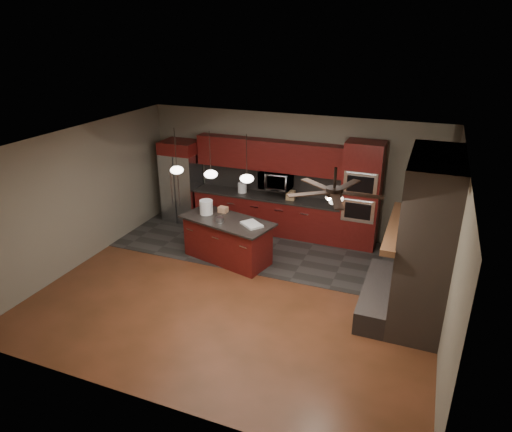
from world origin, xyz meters
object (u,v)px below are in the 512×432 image
at_px(counter_bucket, 242,188).
at_px(counter_box, 291,195).
at_px(refrigerator, 182,181).
at_px(kitchen_island, 227,240).
at_px(microwave, 276,180).
at_px(white_bucket, 206,207).
at_px(paint_can, 220,219).
at_px(oven_tower, 361,196).
at_px(cardboard_box, 223,210).
at_px(paint_tray, 252,224).

xyz_separation_m(counter_bucket, counter_box, (1.23, -0.05, -0.01)).
xyz_separation_m(refrigerator, kitchen_island, (1.99, -1.62, -0.55)).
bearing_deg(counter_box, microwave, 160.85).
relative_size(white_bucket, paint_can, 1.91).
bearing_deg(counter_bucket, white_bucket, -95.65).
bearing_deg(refrigerator, oven_tower, 0.96).
bearing_deg(cardboard_box, refrigerator, 148.46).
xyz_separation_m(microwave, counter_bucket, (-0.83, -0.05, -0.28)).
distance_m(refrigerator, counter_box, 2.83).
height_order(kitchen_island, paint_tray, paint_tray).
distance_m(microwave, kitchen_island, 1.99).
bearing_deg(counter_box, white_bucket, -137.29).
height_order(paint_tray, cardboard_box, cardboard_box).
relative_size(oven_tower, refrigerator, 1.17).
height_order(microwave, counter_box, microwave).
bearing_deg(refrigerator, kitchen_island, -39.20).
xyz_separation_m(refrigerator, white_bucket, (1.45, -1.49, 0.05)).
bearing_deg(counter_box, kitchen_island, -122.10).
xyz_separation_m(white_bucket, counter_bucket, (0.16, 1.57, -0.05)).
xyz_separation_m(refrigerator, counter_box, (2.83, 0.03, -0.01)).
relative_size(kitchen_island, cardboard_box, 10.95).
height_order(kitchen_island, white_bucket, white_bucket).
bearing_deg(kitchen_island, white_bucket, -179.79).
bearing_deg(kitchen_island, refrigerator, 154.92).
distance_m(kitchen_island, counter_box, 1.93).
xyz_separation_m(cardboard_box, counter_bucket, (-0.14, 1.36, 0.04)).
bearing_deg(counter_bucket, cardboard_box, -84.28).
height_order(kitchen_island, counter_box, counter_box).
xyz_separation_m(oven_tower, white_bucket, (-2.96, -1.56, -0.12)).
distance_m(refrigerator, paint_can, 2.60).
bearing_deg(refrigerator, counter_box, 0.63).
distance_m(paint_can, counter_bucket, 1.88).
bearing_deg(cardboard_box, microwave, 68.51).
bearing_deg(paint_tray, white_bucket, -154.19).
bearing_deg(white_bucket, counter_bucket, 84.35).
height_order(white_bucket, counter_box, white_bucket).
xyz_separation_m(kitchen_island, cardboard_box, (-0.25, 0.34, 0.52)).
bearing_deg(paint_can, white_bucket, 147.13).
xyz_separation_m(oven_tower, paint_can, (-2.51, -1.85, -0.22)).
relative_size(microwave, cardboard_box, 3.82).
distance_m(oven_tower, kitchen_island, 3.05).
xyz_separation_m(refrigerator, paint_can, (1.90, -1.78, -0.04)).
relative_size(white_bucket, cardboard_box, 1.56).
distance_m(white_bucket, cardboard_box, 0.37).
bearing_deg(white_bucket, paint_tray, -11.00).
height_order(paint_can, paint_tray, paint_can).
bearing_deg(cardboard_box, kitchen_island, -49.42).
bearing_deg(paint_tray, kitchen_island, -151.46).
relative_size(kitchen_island, paint_can, 13.41).
bearing_deg(white_bucket, oven_tower, 27.78).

